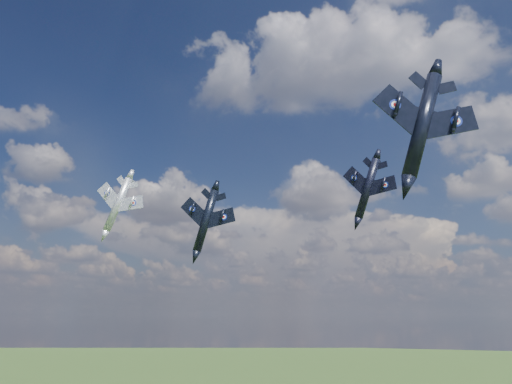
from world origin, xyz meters
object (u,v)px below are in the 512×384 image
(jet_right_navy, at_px, (422,125))
(jet_high_navy, at_px, (367,188))
(jet_lead_navy, at_px, (206,220))
(jet_left_silver, at_px, (118,204))

(jet_right_navy, height_order, jet_high_navy, jet_high_navy)
(jet_lead_navy, height_order, jet_right_navy, jet_right_navy)
(jet_lead_navy, xyz_separation_m, jet_left_silver, (-22.27, 10.01, 6.07))
(jet_lead_navy, relative_size, jet_left_silver, 0.90)
(jet_left_silver, bearing_deg, jet_right_navy, -40.31)
(jet_lead_navy, height_order, jet_high_navy, jet_high_navy)
(jet_high_navy, relative_size, jet_left_silver, 0.97)
(jet_right_navy, distance_m, jet_high_navy, 37.67)
(jet_lead_navy, relative_size, jet_right_navy, 0.95)
(jet_lead_navy, height_order, jet_left_silver, jet_left_silver)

